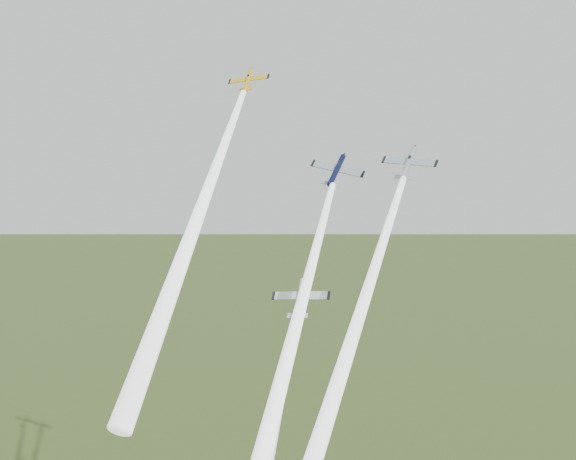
# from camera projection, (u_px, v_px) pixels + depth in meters

# --- Properties ---
(plane_yellow) EXTENTS (8.52, 7.21, 6.21)m
(plane_yellow) POSITION_uv_depth(u_px,v_px,m) (248.00, 80.00, 117.74)
(plane_yellow) COLOR gold
(smoke_trail_yellow) EXTENTS (12.98, 44.67, 42.09)m
(smoke_trail_yellow) POSITION_uv_depth(u_px,v_px,m) (194.00, 228.00, 96.81)
(smoke_trail_yellow) COLOR white
(plane_navy) EXTENTS (8.90, 8.92, 8.61)m
(plane_navy) POSITION_uv_depth(u_px,v_px,m) (336.00, 170.00, 114.89)
(plane_navy) COLOR black
(smoke_trail_navy) EXTENTS (11.41, 48.17, 45.08)m
(smoke_trail_navy) POSITION_uv_depth(u_px,v_px,m) (288.00, 357.00, 92.90)
(smoke_trail_navy) COLOR white
(plane_silver_right) EXTENTS (8.66, 7.36, 7.22)m
(plane_silver_right) POSITION_uv_depth(u_px,v_px,m) (408.00, 163.00, 107.08)
(plane_silver_right) COLOR #A7AFB5
(smoke_trail_silver_right) EXTENTS (4.89, 52.86, 49.11)m
(smoke_trail_silver_right) POSITION_uv_depth(u_px,v_px,m) (338.00, 384.00, 84.65)
(smoke_trail_silver_right) COLOR white
(plane_silver_low) EXTENTS (10.38, 9.05, 7.25)m
(plane_silver_low) POSITION_uv_depth(u_px,v_px,m) (300.00, 298.00, 104.53)
(plane_silver_low) COLOR silver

